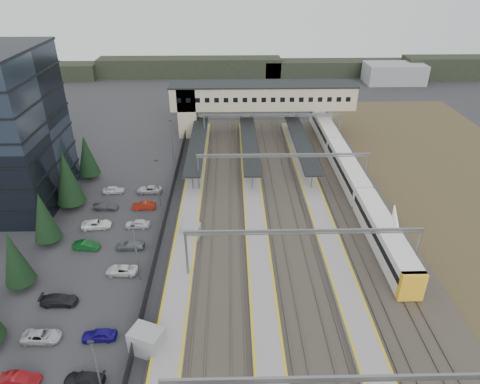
{
  "coord_description": "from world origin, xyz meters",
  "views": [
    {
      "loc": [
        3.53,
        -49.55,
        35.28
      ],
      "look_at": [
        4.77,
        7.03,
        4.0
      ],
      "focal_mm": 32.0,
      "sensor_mm": 36.0,
      "label": 1
    }
  ],
  "objects_px": {
    "relay_cabin_near": "(147,341)",
    "footbridge": "(250,99)",
    "billboard": "(394,225)",
    "train": "(347,170)",
    "relay_cabin_far": "(192,231)"
  },
  "relations": [
    {
      "from": "relay_cabin_near",
      "to": "footbridge",
      "type": "distance_m",
      "value": 62.64
    },
    {
      "from": "relay_cabin_near",
      "to": "billboard",
      "type": "bearing_deg",
      "value": 30.26
    },
    {
      "from": "footbridge",
      "to": "train",
      "type": "height_order",
      "value": "footbridge"
    },
    {
      "from": "relay_cabin_near",
      "to": "footbridge",
      "type": "height_order",
      "value": "footbridge"
    },
    {
      "from": "footbridge",
      "to": "relay_cabin_near",
      "type": "bearing_deg",
      "value": -101.92
    },
    {
      "from": "relay_cabin_near",
      "to": "relay_cabin_far",
      "type": "bearing_deg",
      "value": 81.47
    },
    {
      "from": "relay_cabin_far",
      "to": "footbridge",
      "type": "distance_m",
      "value": 42.77
    },
    {
      "from": "relay_cabin_near",
      "to": "relay_cabin_far",
      "type": "relative_size",
      "value": 1.51
    },
    {
      "from": "relay_cabin_near",
      "to": "relay_cabin_far",
      "type": "xyz_separation_m",
      "value": [
        2.99,
        19.91,
        -0.31
      ]
    },
    {
      "from": "relay_cabin_far",
      "to": "train",
      "type": "height_order",
      "value": "train"
    },
    {
      "from": "relay_cabin_near",
      "to": "billboard",
      "type": "relative_size",
      "value": 0.73
    },
    {
      "from": "billboard",
      "to": "relay_cabin_far",
      "type": "bearing_deg",
      "value": 176.25
    },
    {
      "from": "relay_cabin_near",
      "to": "relay_cabin_far",
      "type": "height_order",
      "value": "relay_cabin_near"
    },
    {
      "from": "train",
      "to": "relay_cabin_far",
      "type": "bearing_deg",
      "value": -146.9
    },
    {
      "from": "billboard",
      "to": "train",
      "type": "bearing_deg",
      "value": 95.49
    }
  ]
}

